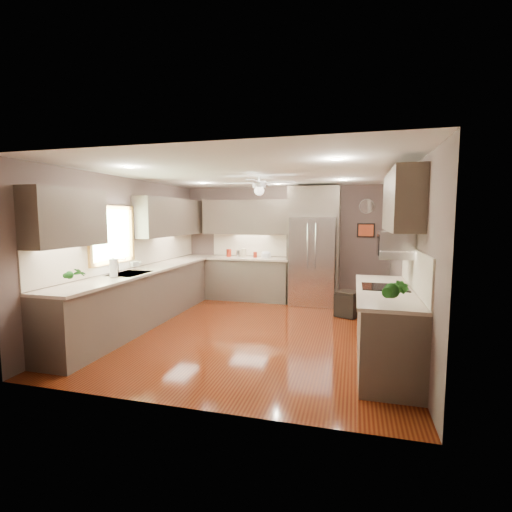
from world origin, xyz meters
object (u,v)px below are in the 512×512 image
at_px(canister_c, 244,253).
at_px(soap_bottle, 135,264).
at_px(potted_plant_left, 75,274).
at_px(paper_towel, 113,268).
at_px(bowl, 266,257).
at_px(canister_a, 229,253).
at_px(stool, 348,304).
at_px(canister_d, 255,255).
at_px(microwave, 395,245).
at_px(refrigerator, 314,248).
at_px(potted_plant_right, 395,290).
at_px(canister_b, 238,254).

bearing_deg(canister_c, soap_bottle, -118.06).
distance_m(potted_plant_left, paper_towel, 0.76).
bearing_deg(bowl, potted_plant_left, -112.68).
distance_m(canister_a, stool, 2.91).
bearing_deg(canister_a, soap_bottle, -110.96).
height_order(canister_d, microwave, microwave).
distance_m(bowl, refrigerator, 1.06).
xyz_separation_m(canister_a, potted_plant_left, (-0.75, -3.90, 0.09)).
height_order(soap_bottle, microwave, microwave).
relative_size(canister_c, canister_d, 1.53).
bearing_deg(canister_d, potted_plant_right, -58.00).
distance_m(canister_a, microwave, 4.29).
distance_m(potted_plant_left, microwave, 4.14).
distance_m(bowl, microwave, 3.67).
xyz_separation_m(canister_a, refrigerator, (1.90, -0.08, 0.17)).
xyz_separation_m(canister_a, canister_b, (0.21, 0.02, -0.01)).
bearing_deg(potted_plant_left, potted_plant_right, -2.01).
xyz_separation_m(canister_c, canister_d, (0.28, -0.03, -0.03)).
distance_m(bowl, paper_towel, 3.49).
height_order(canister_b, canister_d, canister_b).
bearing_deg(bowl, potted_plant_right, -60.56).
distance_m(canister_b, soap_bottle, 2.58).
height_order(potted_plant_right, bowl, potted_plant_right).
distance_m(canister_b, stool, 2.72).
relative_size(canister_a, microwave, 0.32).
relative_size(canister_a, paper_towel, 0.62).
bearing_deg(stool, potted_plant_left, -139.10).
bearing_deg(soap_bottle, paper_towel, -78.91).
relative_size(potted_plant_left, potted_plant_right, 0.94).
bearing_deg(canister_d, canister_c, 172.82).
bearing_deg(refrigerator, canister_a, 177.55).
bearing_deg(canister_d, canister_a, 176.86).
xyz_separation_m(stool, paper_towel, (-3.36, -2.17, 0.84)).
height_order(canister_d, bowl, canister_d).
distance_m(canister_c, refrigerator, 1.56).
xyz_separation_m(canister_d, potted_plant_left, (-1.37, -3.86, 0.11)).
xyz_separation_m(canister_b, stool, (2.42, -0.98, -0.77)).
height_order(bowl, paper_towel, paper_towel).
bearing_deg(canister_c, paper_towel, -108.87).
distance_m(potted_plant_right, refrigerator, 4.14).
xyz_separation_m(canister_a, bowl, (0.86, -0.03, -0.05)).
relative_size(canister_a, bowl, 0.76).
bearing_deg(canister_d, microwave, -46.63).
relative_size(potted_plant_right, stool, 0.71).
relative_size(bowl, stool, 0.46).
relative_size(canister_d, potted_plant_left, 0.38).
xyz_separation_m(canister_b, bowl, (0.65, -0.05, -0.04)).
relative_size(canister_b, canister_d, 1.22).
xyz_separation_m(soap_bottle, refrigerator, (2.79, 2.23, 0.16)).
bearing_deg(potted_plant_right, potted_plant_left, 177.99).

